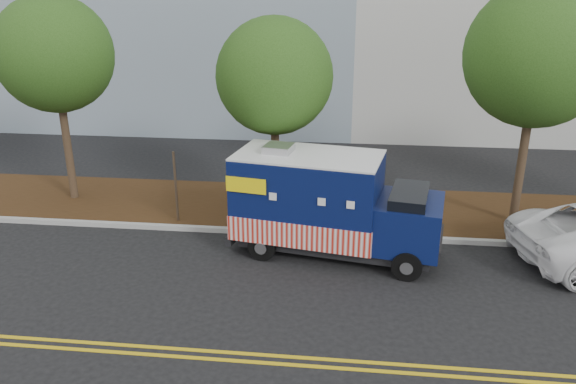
# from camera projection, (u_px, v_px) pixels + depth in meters

# --- Properties ---
(ground) EXTENTS (120.00, 120.00, 0.00)m
(ground) POSITION_uv_depth(u_px,v_px,m) (276.00, 256.00, 15.66)
(ground) COLOR black
(ground) RESTS_ON ground
(curb) EXTENTS (120.00, 0.18, 0.15)m
(curb) POSITION_uv_depth(u_px,v_px,m) (282.00, 233.00, 16.94)
(curb) COLOR #9E9E99
(curb) RESTS_ON ground
(mulch_strip) EXTENTS (120.00, 4.00, 0.15)m
(mulch_strip) POSITION_uv_depth(u_px,v_px,m) (289.00, 207.00, 18.90)
(mulch_strip) COLOR #321F0D
(mulch_strip) RESTS_ON ground
(centerline_near) EXTENTS (120.00, 0.10, 0.01)m
(centerline_near) POSITION_uv_depth(u_px,v_px,m) (247.00, 354.00, 11.52)
(centerline_near) COLOR gold
(centerline_near) RESTS_ON ground
(centerline_far) EXTENTS (120.00, 0.10, 0.01)m
(centerline_far) POSITION_uv_depth(u_px,v_px,m) (245.00, 361.00, 11.29)
(centerline_far) COLOR gold
(centerline_far) RESTS_ON ground
(tree_a) EXTENTS (3.73, 3.73, 6.89)m
(tree_a) POSITION_uv_depth(u_px,v_px,m) (55.00, 55.00, 17.85)
(tree_a) COLOR #38281C
(tree_a) RESTS_ON ground
(tree_b) EXTENTS (3.56, 3.56, 6.29)m
(tree_b) POSITION_uv_depth(u_px,v_px,m) (274.00, 77.00, 16.93)
(tree_b) COLOR #38281C
(tree_b) RESTS_ON ground
(tree_c) EXTENTS (4.13, 4.13, 7.30)m
(tree_c) POSITION_uv_depth(u_px,v_px,m) (538.00, 56.00, 15.84)
(tree_c) COLOR #38281C
(tree_c) RESTS_ON ground
(sign_post) EXTENTS (0.06, 0.06, 2.40)m
(sign_post) POSITION_uv_depth(u_px,v_px,m) (176.00, 189.00, 17.27)
(sign_post) COLOR #473828
(sign_post) RESTS_ON ground
(food_truck) EXTENTS (6.03, 3.10, 3.03)m
(food_truck) POSITION_uv_depth(u_px,v_px,m) (325.00, 207.00, 15.43)
(food_truck) COLOR black
(food_truck) RESTS_ON ground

